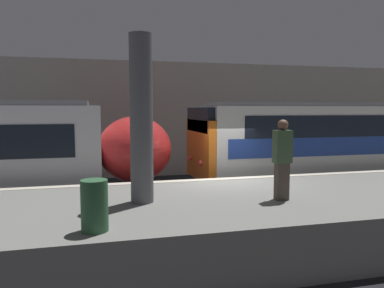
% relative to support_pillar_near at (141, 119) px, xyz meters
% --- Properties ---
extents(ground_plane, '(120.00, 120.00, 0.00)m').
position_rel_support_pillar_near_xyz_m(ground_plane, '(2.65, 2.24, -2.89)').
color(ground_plane, black).
extents(platform, '(40.00, 4.55, 1.12)m').
position_rel_support_pillar_near_xyz_m(platform, '(2.65, -0.04, -2.33)').
color(platform, slate).
rests_on(platform, ground).
extents(station_rear_barrier, '(50.00, 0.15, 5.27)m').
position_rel_support_pillar_near_xyz_m(station_rear_barrier, '(2.65, 9.21, -0.25)').
color(station_rear_barrier, '#9E998E').
rests_on(station_rear_barrier, ground).
extents(support_pillar_near, '(0.48, 0.48, 3.56)m').
position_rel_support_pillar_near_xyz_m(support_pillar_near, '(0.00, 0.00, 0.00)').
color(support_pillar_near, '#56565B').
rests_on(support_pillar_near, platform).
extents(person_waiting, '(0.38, 0.24, 1.77)m').
position_rel_support_pillar_near_xyz_m(person_waiting, '(3.00, -0.55, -0.84)').
color(person_waiting, '#473D33').
rests_on(person_waiting, platform).
extents(trash_bin, '(0.44, 0.44, 0.85)m').
position_rel_support_pillar_near_xyz_m(trash_bin, '(-0.98, -1.74, -1.35)').
color(trash_bin, '#2D5B38').
rests_on(trash_bin, platform).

